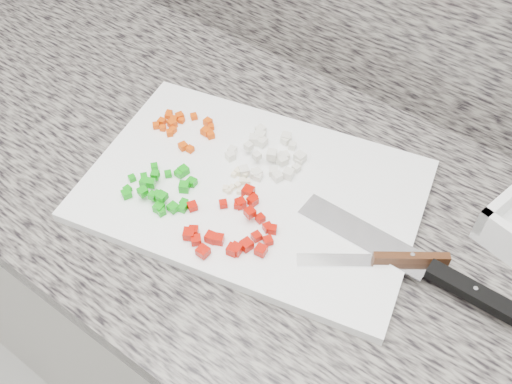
# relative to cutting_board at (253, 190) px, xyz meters

# --- Properties ---
(cabinet) EXTENTS (3.92, 0.62, 0.86)m
(cabinet) POSITION_rel_cutting_board_xyz_m (0.04, 0.02, -0.48)
(cabinet) COLOR silver
(cabinet) RESTS_ON ground
(countertop) EXTENTS (3.96, 0.64, 0.04)m
(countertop) POSITION_rel_cutting_board_xyz_m (0.04, 0.02, -0.03)
(countertop) COLOR slate
(countertop) RESTS_ON cabinet
(cutting_board) EXTENTS (0.55, 0.43, 0.02)m
(cutting_board) POSITION_rel_cutting_board_xyz_m (0.00, 0.00, 0.00)
(cutting_board) COLOR white
(cutting_board) RESTS_ON countertop
(carrot_pile) EXTENTS (0.10, 0.08, 0.01)m
(carrot_pile) POSITION_rel_cutting_board_xyz_m (-0.17, 0.03, 0.01)
(carrot_pile) COLOR #D14104
(carrot_pile) RESTS_ON cutting_board
(onion_pile) EXTENTS (0.12, 0.12, 0.02)m
(onion_pile) POSITION_rel_cutting_board_xyz_m (-0.02, 0.06, 0.02)
(onion_pile) COLOR silver
(onion_pile) RESTS_ON cutting_board
(green_pepper_pile) EXTENTS (0.11, 0.10, 0.02)m
(green_pepper_pile) POSITION_rel_cutting_board_xyz_m (-0.10, -0.09, 0.02)
(green_pepper_pile) COLOR #0D970F
(green_pepper_pile) RESTS_ON cutting_board
(red_pepper_pile) EXTENTS (0.14, 0.14, 0.02)m
(red_pepper_pile) POSITION_rel_cutting_board_xyz_m (0.03, -0.08, 0.02)
(red_pepper_pile) COLOR #AC0C02
(red_pepper_pile) RESTS_ON cutting_board
(garlic_pile) EXTENTS (0.06, 0.05, 0.01)m
(garlic_pile) POSITION_rel_cutting_board_xyz_m (-0.02, -0.01, 0.01)
(garlic_pile) COLOR #F7E9BF
(garlic_pile) RESTS_ON cutting_board
(chef_knife) EXTENTS (0.32, 0.04, 0.02)m
(chef_knife) POSITION_rel_cutting_board_xyz_m (0.28, 0.02, 0.01)
(chef_knife) COLOR silver
(chef_knife) RESTS_ON cutting_board
(paring_knife) EXTENTS (0.18, 0.13, 0.02)m
(paring_knife) POSITION_rel_cutting_board_xyz_m (0.23, 0.00, 0.01)
(paring_knife) COLOR silver
(paring_knife) RESTS_ON cutting_board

